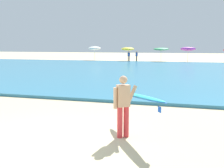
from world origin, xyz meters
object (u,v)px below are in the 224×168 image
(beach_umbrella_1, at_px, (128,49))
(beach_umbrella_3, at_px, (188,49))
(surfer_with_board, at_px, (132,100))
(beachgoer_near_row_mid, at_px, (129,56))
(beachgoer_near_row_left, at_px, (137,56))
(beach_umbrella_0, at_px, (95,48))
(beach_umbrella_2, at_px, (161,49))

(beach_umbrella_1, height_order, beach_umbrella_3, beach_umbrella_3)
(surfer_with_board, xyz_separation_m, beach_umbrella_3, (2.05, 34.03, 0.94))
(surfer_with_board, height_order, beachgoer_near_row_mid, surfer_with_board)
(surfer_with_board, height_order, beach_umbrella_1, beach_umbrella_1)
(beach_umbrella_1, distance_m, beachgoer_near_row_left, 1.79)
(surfer_with_board, height_order, beach_umbrella_3, beach_umbrella_3)
(beachgoer_near_row_left, bearing_deg, beachgoer_near_row_mid, -146.55)
(beachgoer_near_row_mid, bearing_deg, surfer_with_board, -78.31)
(beachgoer_near_row_mid, bearing_deg, beach_umbrella_1, 126.35)
(beach_umbrella_3, distance_m, beachgoer_near_row_left, 7.81)
(beach_umbrella_0, bearing_deg, beach_umbrella_3, 3.24)
(beach_umbrella_1, xyz_separation_m, beach_umbrella_3, (9.04, 1.22, 0.02))
(surfer_with_board, bearing_deg, beachgoer_near_row_mid, 101.69)
(beach_umbrella_3, height_order, beachgoer_near_row_mid, beach_umbrella_3)
(beach_umbrella_0, bearing_deg, beachgoer_near_row_mid, -7.51)
(beach_umbrella_0, xyz_separation_m, beachgoer_near_row_mid, (5.88, -0.77, -1.20))
(beach_umbrella_1, distance_m, beachgoer_near_row_mid, 1.21)
(beach_umbrella_2, height_order, beach_umbrella_3, beach_umbrella_3)
(beach_umbrella_0, distance_m, beachgoer_near_row_left, 7.05)
(surfer_with_board, distance_m, beachgoer_near_row_mid, 33.11)
(surfer_with_board, relative_size, beachgoer_near_row_mid, 1.61)
(beach_umbrella_1, distance_m, beach_umbrella_3, 9.12)
(beachgoer_near_row_left, xyz_separation_m, beachgoer_near_row_mid, (-1.08, -0.71, 0.00))
(beach_umbrella_1, height_order, beachgoer_near_row_mid, beach_umbrella_1)
(beach_umbrella_0, distance_m, beach_umbrella_3, 14.65)
(beach_umbrella_2, height_order, beachgoer_near_row_left, beach_umbrella_2)
(beach_umbrella_3, bearing_deg, surfer_with_board, -93.44)
(beach_umbrella_1, height_order, beach_umbrella_2, beach_umbrella_1)
(beach_umbrella_2, height_order, beachgoer_near_row_mid, beach_umbrella_2)
(beach_umbrella_2, bearing_deg, beachgoer_near_row_mid, -178.03)
(beach_umbrella_2, bearing_deg, surfer_with_board, -86.77)
(beachgoer_near_row_left, bearing_deg, beach_umbrella_1, -166.62)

